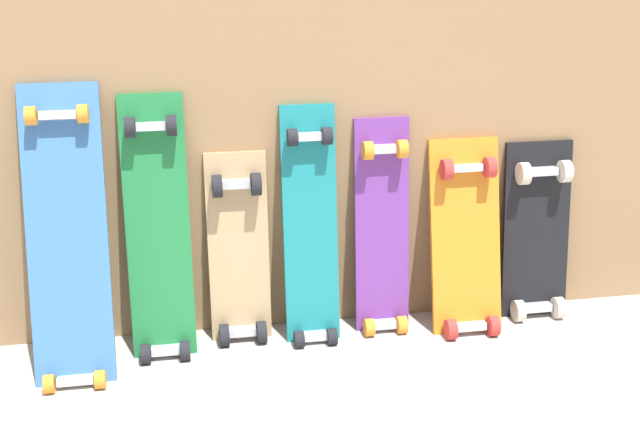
{
  "coord_description": "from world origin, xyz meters",
  "views": [
    {
      "loc": [
        -0.39,
        -2.33,
        1.24
      ],
      "look_at": [
        0.0,
        -0.07,
        0.41
      ],
      "focal_mm": 47.42,
      "sensor_mm": 36.0,
      "label": 1
    }
  ],
  "objects_px": {
    "skateboard_blue": "(68,248)",
    "skateboard_purple": "(382,237)",
    "skateboard_natural": "(239,258)",
    "skateboard_orange": "(466,247)",
    "skateboard_green": "(159,240)",
    "skateboard_teal": "(311,237)",
    "skateboard_black": "(537,239)"
  },
  "relations": [
    {
      "from": "skateboard_blue",
      "to": "skateboard_purple",
      "type": "relative_size",
      "value": 1.2
    },
    {
      "from": "skateboard_blue",
      "to": "skateboard_natural",
      "type": "bearing_deg",
      "value": 11.24
    },
    {
      "from": "skateboard_blue",
      "to": "skateboard_natural",
      "type": "height_order",
      "value": "skateboard_blue"
    },
    {
      "from": "skateboard_blue",
      "to": "skateboard_orange",
      "type": "relative_size",
      "value": 1.33
    },
    {
      "from": "skateboard_green",
      "to": "skateboard_teal",
      "type": "distance_m",
      "value": 0.44
    },
    {
      "from": "skateboard_green",
      "to": "skateboard_orange",
      "type": "relative_size",
      "value": 1.26
    },
    {
      "from": "skateboard_blue",
      "to": "skateboard_black",
      "type": "height_order",
      "value": "skateboard_blue"
    },
    {
      "from": "skateboard_natural",
      "to": "skateboard_orange",
      "type": "bearing_deg",
      "value": -3.57
    },
    {
      "from": "skateboard_black",
      "to": "skateboard_purple",
      "type": "bearing_deg",
      "value": -179.4
    },
    {
      "from": "skateboard_natural",
      "to": "skateboard_black",
      "type": "distance_m",
      "value": 0.94
    },
    {
      "from": "skateboard_blue",
      "to": "skateboard_green",
      "type": "distance_m",
      "value": 0.25
    },
    {
      "from": "skateboard_teal",
      "to": "skateboard_orange",
      "type": "relative_size",
      "value": 1.19
    },
    {
      "from": "skateboard_green",
      "to": "skateboard_natural",
      "type": "bearing_deg",
      "value": 8.01
    },
    {
      "from": "skateboard_teal",
      "to": "skateboard_orange",
      "type": "bearing_deg",
      "value": -2.42
    },
    {
      "from": "skateboard_natural",
      "to": "skateboard_teal",
      "type": "relative_size",
      "value": 0.82
    },
    {
      "from": "skateboard_green",
      "to": "skateboard_natural",
      "type": "height_order",
      "value": "skateboard_green"
    },
    {
      "from": "skateboard_natural",
      "to": "skateboard_purple",
      "type": "xyz_separation_m",
      "value": [
        0.44,
        -0.01,
        0.04
      ]
    },
    {
      "from": "skateboard_purple",
      "to": "skateboard_orange",
      "type": "bearing_deg",
      "value": -8.39
    },
    {
      "from": "skateboard_natural",
      "to": "skateboard_black",
      "type": "bearing_deg",
      "value": -0.01
    },
    {
      "from": "skateboard_natural",
      "to": "skateboard_purple",
      "type": "relative_size",
      "value": 0.87
    },
    {
      "from": "skateboard_teal",
      "to": "skateboard_purple",
      "type": "xyz_separation_m",
      "value": [
        0.22,
        0.02,
        -0.02
      ]
    },
    {
      "from": "skateboard_natural",
      "to": "skateboard_black",
      "type": "xyz_separation_m",
      "value": [
        0.94,
        -0.0,
        -0.01
      ]
    },
    {
      "from": "skateboard_black",
      "to": "skateboard_teal",
      "type": "bearing_deg",
      "value": -178.21
    },
    {
      "from": "skateboard_natural",
      "to": "skateboard_orange",
      "type": "height_order",
      "value": "skateboard_orange"
    },
    {
      "from": "skateboard_green",
      "to": "skateboard_orange",
      "type": "bearing_deg",
      "value": -0.67
    },
    {
      "from": "skateboard_purple",
      "to": "skateboard_black",
      "type": "xyz_separation_m",
      "value": [
        0.5,
        0.01,
        -0.04
      ]
    },
    {
      "from": "skateboard_blue",
      "to": "skateboard_orange",
      "type": "height_order",
      "value": "skateboard_blue"
    },
    {
      "from": "skateboard_green",
      "to": "skateboard_orange",
      "type": "distance_m",
      "value": 0.93
    },
    {
      "from": "skateboard_teal",
      "to": "skateboard_purple",
      "type": "bearing_deg",
      "value": 4.47
    },
    {
      "from": "skateboard_natural",
      "to": "skateboard_orange",
      "type": "xyz_separation_m",
      "value": [
        0.69,
        -0.04,
        0.0
      ]
    },
    {
      "from": "skateboard_blue",
      "to": "skateboard_orange",
      "type": "xyz_separation_m",
      "value": [
        1.17,
        0.05,
        -0.1
      ]
    },
    {
      "from": "skateboard_blue",
      "to": "skateboard_black",
      "type": "bearing_deg",
      "value": 3.8
    }
  ]
}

